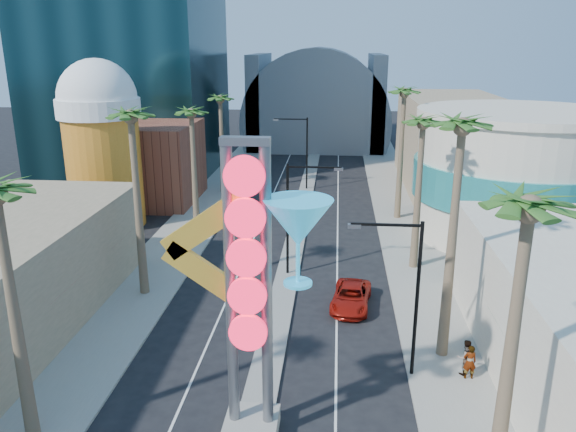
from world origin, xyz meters
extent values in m
cube|color=gray|center=(-9.50, 35.00, 0.07)|extent=(5.00, 100.00, 0.15)
cube|color=gray|center=(9.50, 35.00, 0.07)|extent=(5.00, 100.00, 0.15)
cube|color=gray|center=(0.00, 38.00, 0.07)|extent=(1.60, 84.00, 0.15)
cube|color=brown|center=(-16.00, 38.00, 4.00)|extent=(10.00, 10.00, 8.00)
cube|color=#8D795B|center=(16.00, 48.00, 5.00)|extent=(10.00, 20.00, 10.00)
cylinder|color=#C4761A|center=(-17.00, 30.00, 5.00)|extent=(6.40, 6.40, 10.00)
cylinder|color=white|center=(-17.00, 30.00, 10.40)|extent=(7.00, 7.00, 1.60)
sphere|color=white|center=(-17.00, 30.00, 11.20)|extent=(6.60, 6.60, 6.60)
cylinder|color=beige|center=(18.00, 30.00, 5.00)|extent=(16.00, 16.00, 10.00)
cylinder|color=teal|center=(18.00, 30.00, 5.00)|extent=(16.60, 16.60, 3.00)
cylinder|color=beige|center=(18.00, 30.00, 10.30)|extent=(16.60, 16.60, 0.60)
cylinder|color=slate|center=(0.00, 72.00, 4.00)|extent=(22.00, 16.00, 22.00)
cube|color=slate|center=(-9.00, 72.00, 7.00)|extent=(2.00, 16.00, 14.00)
cube|color=slate|center=(9.00, 72.00, 7.00)|extent=(2.00, 16.00, 14.00)
cube|color=gray|center=(0.00, 3.00, 0.40)|extent=(2.20, 2.20, 0.80)
cylinder|color=slate|center=(-0.70, 3.00, 6.50)|extent=(0.44, 0.44, 12.00)
cylinder|color=slate|center=(0.70, 3.00, 6.50)|extent=(0.44, 0.44, 12.00)
cube|color=slate|center=(0.00, 3.00, 12.40)|extent=(1.80, 0.50, 0.30)
cylinder|color=#F0153A|center=(0.00, 2.65, 11.20)|extent=(1.50, 0.25, 1.50)
cylinder|color=#F0153A|center=(0.00, 2.65, 9.65)|extent=(1.50, 0.25, 1.50)
cylinder|color=#F0153A|center=(0.00, 2.65, 8.10)|extent=(1.50, 0.25, 1.50)
cylinder|color=#F0153A|center=(0.00, 2.65, 6.55)|extent=(1.50, 0.25, 1.50)
cylinder|color=#F0153A|center=(0.00, 2.65, 5.00)|extent=(1.50, 0.25, 1.50)
cube|color=yellow|center=(-1.60, 3.00, 9.20)|extent=(3.47, 0.25, 2.80)
cube|color=yellow|center=(-1.60, 3.00, 7.20)|extent=(3.47, 0.25, 2.80)
cone|color=#2298C4|center=(1.90, 3.00, 9.40)|extent=(2.60, 2.60, 1.80)
cylinder|color=#2298C4|center=(1.90, 3.00, 7.80)|extent=(0.16, 0.16, 1.60)
cylinder|color=#2298C4|center=(1.90, 3.00, 7.00)|extent=(1.10, 1.10, 0.12)
cylinder|color=black|center=(0.00, 20.00, 4.00)|extent=(0.18, 0.18, 8.00)
cube|color=black|center=(1.80, 20.00, 7.80)|extent=(3.60, 0.12, 0.12)
cube|color=slate|center=(3.40, 20.00, 7.70)|extent=(0.60, 0.25, 0.18)
cylinder|color=black|center=(0.00, 44.00, 4.00)|extent=(0.18, 0.18, 8.00)
cube|color=black|center=(-1.80, 44.00, 7.80)|extent=(3.60, 0.12, 0.12)
cube|color=slate|center=(-3.40, 44.00, 7.70)|extent=(0.60, 0.25, 0.18)
cylinder|color=black|center=(7.20, 8.00, 4.00)|extent=(0.18, 0.18, 8.00)
cube|color=black|center=(5.58, 8.00, 7.80)|extent=(3.24, 0.12, 0.12)
cube|color=slate|center=(4.14, 8.00, 7.70)|extent=(0.60, 0.25, 0.18)
cylinder|color=brown|center=(-9.00, 2.00, 5.25)|extent=(0.40, 0.40, 10.50)
cylinder|color=brown|center=(-9.00, 16.00, 5.75)|extent=(0.40, 0.40, 11.50)
sphere|color=#28521B|center=(-9.00, 16.00, 11.50)|extent=(2.40, 2.40, 2.40)
cylinder|color=brown|center=(-9.00, 30.00, 5.00)|extent=(0.40, 0.40, 10.00)
sphere|color=#28521B|center=(-9.00, 30.00, 10.00)|extent=(2.40, 2.40, 2.40)
cylinder|color=brown|center=(-9.00, 42.00, 5.00)|extent=(0.40, 0.40, 10.00)
sphere|color=#28521B|center=(-9.00, 42.00, 10.00)|extent=(2.40, 2.40, 2.40)
cylinder|color=brown|center=(9.00, 0.00, 5.50)|extent=(0.40, 0.40, 11.00)
sphere|color=#28521B|center=(9.00, 0.00, 11.00)|extent=(2.40, 2.40, 2.40)
cylinder|color=brown|center=(9.00, 10.00, 6.00)|extent=(0.40, 0.40, 12.00)
sphere|color=#28521B|center=(9.00, 10.00, 12.00)|extent=(2.40, 2.40, 2.40)
cylinder|color=brown|center=(9.00, 22.00, 5.25)|extent=(0.40, 0.40, 10.50)
sphere|color=#28521B|center=(9.00, 22.00, 10.50)|extent=(2.40, 2.40, 2.40)
cylinder|color=brown|center=(9.00, 34.00, 5.75)|extent=(0.40, 0.40, 11.50)
sphere|color=#28521B|center=(9.00, 34.00, 11.50)|extent=(2.40, 2.40, 2.40)
imported|color=#A6160C|center=(4.36, 15.32, 0.67)|extent=(2.79, 5.07, 1.35)
imported|color=gray|center=(9.88, 7.81, 1.03)|extent=(0.69, 0.49, 1.77)
imported|color=gray|center=(9.75, 8.17, 1.06)|extent=(1.00, 0.85, 1.83)
camera|label=1|loc=(3.24, -16.53, 15.75)|focal=35.00mm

